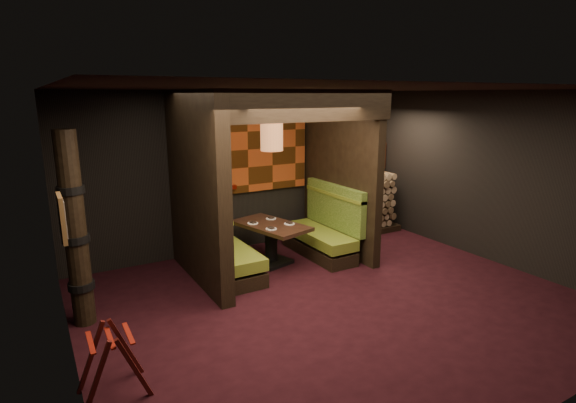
% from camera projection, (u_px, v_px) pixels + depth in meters
% --- Properties ---
extents(floor, '(6.50, 5.50, 0.02)m').
position_uv_depth(floor, '(335.00, 302.00, 6.19)').
color(floor, black).
rests_on(floor, ground).
extents(ceiling, '(6.50, 5.50, 0.02)m').
position_uv_depth(ceiling, '(341.00, 88.00, 5.52)').
color(ceiling, black).
rests_on(ceiling, ground).
extents(wall_back, '(6.50, 0.02, 2.85)m').
position_uv_depth(wall_back, '(248.00, 171.00, 8.17)').
color(wall_back, black).
rests_on(wall_back, ground).
extents(wall_front, '(6.50, 0.02, 2.85)m').
position_uv_depth(wall_front, '(547.00, 271.00, 3.53)').
color(wall_front, black).
rests_on(wall_front, ground).
extents(wall_left, '(0.02, 5.50, 2.85)m').
position_uv_depth(wall_left, '(60.00, 241.00, 4.26)').
color(wall_left, black).
rests_on(wall_left, ground).
extents(wall_right, '(0.02, 5.50, 2.85)m').
position_uv_depth(wall_right, '(497.00, 178.00, 7.45)').
color(wall_right, black).
rests_on(wall_right, ground).
extents(partition_left, '(0.20, 2.20, 2.85)m').
position_uv_depth(partition_left, '(197.00, 189.00, 6.58)').
color(partition_left, black).
rests_on(partition_left, floor).
extents(partition_right, '(0.15, 2.10, 2.85)m').
position_uv_depth(partition_right, '(340.00, 173.00, 7.92)').
color(partition_right, black).
rests_on(partition_right, floor).
extents(header_beam, '(2.85, 0.18, 0.44)m').
position_uv_depth(header_beam, '(308.00, 106.00, 6.15)').
color(header_beam, black).
rests_on(header_beam, partition_left).
extents(tapa_back_panel, '(2.40, 0.06, 1.55)m').
position_uv_depth(tapa_back_panel, '(247.00, 149.00, 8.03)').
color(tapa_back_panel, '#AE4619').
rests_on(tapa_back_panel, wall_back).
extents(tapa_side_panel, '(0.04, 1.85, 1.45)m').
position_uv_depth(tapa_side_panel, '(199.00, 158.00, 6.69)').
color(tapa_side_panel, '#AE4619').
rests_on(tapa_side_panel, partition_left).
extents(lacquer_shelf, '(0.60, 0.12, 0.07)m').
position_uv_depth(lacquer_shelf, '(220.00, 188.00, 7.84)').
color(lacquer_shelf, '#510B03').
rests_on(lacquer_shelf, wall_back).
extents(booth_bench_left, '(0.68, 1.60, 1.14)m').
position_uv_depth(booth_bench_left, '(224.00, 251.00, 7.01)').
color(booth_bench_left, black).
rests_on(booth_bench_left, floor).
extents(booth_bench_right, '(0.68, 1.60, 1.14)m').
position_uv_depth(booth_bench_right, '(324.00, 233.00, 7.93)').
color(booth_bench_right, black).
rests_on(booth_bench_right, floor).
extents(dining_table, '(1.02, 1.45, 0.69)m').
position_uv_depth(dining_table, '(271.00, 237.00, 7.49)').
color(dining_table, black).
rests_on(dining_table, floor).
extents(place_settings, '(0.69, 0.72, 0.03)m').
position_uv_depth(place_settings, '(271.00, 223.00, 7.43)').
color(place_settings, white).
rests_on(place_settings, dining_table).
extents(pendant_lamp, '(0.36, 0.36, 0.94)m').
position_uv_depth(pendant_lamp, '(272.00, 136.00, 7.06)').
color(pendant_lamp, brown).
rests_on(pendant_lamp, ceiling).
extents(framed_picture, '(0.05, 0.36, 0.46)m').
position_uv_depth(framed_picture, '(62.00, 218.00, 4.32)').
color(framed_picture, olive).
rests_on(framed_picture, wall_left).
extents(luggage_rack, '(0.65, 0.46, 0.71)m').
position_uv_depth(luggage_rack, '(112.00, 359.00, 4.22)').
color(luggage_rack, '#420E0B').
rests_on(luggage_rack, floor).
extents(totem_column, '(0.31, 0.31, 2.40)m').
position_uv_depth(totem_column, '(75.00, 232.00, 5.34)').
color(totem_column, black).
rests_on(totem_column, floor).
extents(firewood_stack, '(1.73, 0.70, 1.22)m').
position_uv_depth(firewood_stack, '(359.00, 204.00, 9.13)').
color(firewood_stack, black).
rests_on(firewood_stack, floor).
extents(mosaic_header, '(1.83, 0.10, 0.56)m').
position_uv_depth(mosaic_header, '(350.00, 158.00, 9.20)').
color(mosaic_header, maroon).
rests_on(mosaic_header, wall_back).
extents(bay_front_post, '(0.08, 0.08, 2.85)m').
position_uv_depth(bay_front_post, '(336.00, 171.00, 8.18)').
color(bay_front_post, black).
rests_on(bay_front_post, floor).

